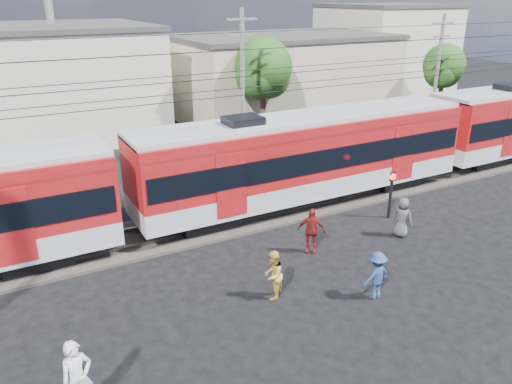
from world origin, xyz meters
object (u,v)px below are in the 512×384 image
(commuter_train, at_px, (310,153))
(pedestrian_a, at_px, (77,378))
(pedestrian_c, at_px, (376,275))
(crossing_signal, at_px, (391,186))
(car_silver, at_px, (464,122))

(commuter_train, height_order, pedestrian_a, commuter_train)
(pedestrian_c, bearing_deg, pedestrian_a, -1.39)
(pedestrian_a, height_order, crossing_signal, crossing_signal)
(pedestrian_a, xyz_separation_m, pedestrian_c, (9.20, 0.41, -0.17))
(pedestrian_a, bearing_deg, commuter_train, 20.55)
(car_silver, relative_size, crossing_signal, 1.94)
(commuter_train, height_order, pedestrian_c, commuter_train)
(pedestrian_a, relative_size, pedestrian_c, 1.21)
(pedestrian_a, distance_m, pedestrian_c, 9.21)
(crossing_signal, bearing_deg, commuter_train, 124.50)
(pedestrian_c, xyz_separation_m, crossing_signal, (4.72, 4.52, 0.64))
(pedestrian_a, height_order, pedestrian_c, pedestrian_a)
(crossing_signal, bearing_deg, pedestrian_a, -160.52)
(pedestrian_a, bearing_deg, car_silver, 11.61)
(commuter_train, bearing_deg, car_silver, 18.21)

